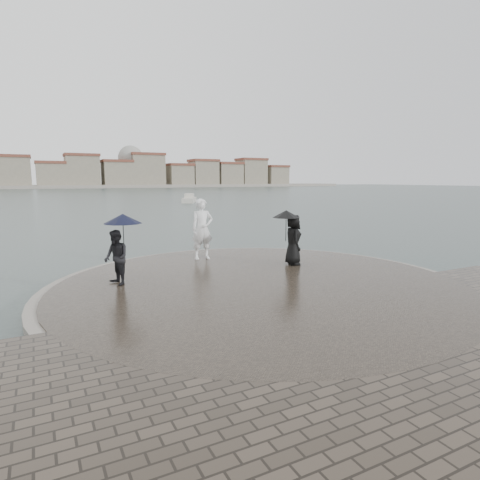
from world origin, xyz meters
TOP-DOWN VIEW (x-y plane):
  - ground at (0.00, 0.00)m, footprint 400.00×400.00m
  - kerb_ring at (0.00, 3.50)m, footprint 12.50×12.50m
  - quay_tip at (0.00, 3.50)m, footprint 11.90×11.90m
  - statue at (-0.20, 7.57)m, footprint 0.87×0.60m
  - visitor_left at (-3.75, 5.16)m, footprint 1.19×1.11m
  - visitor_right at (2.24, 5.15)m, footprint 1.16×1.10m
  - far_skyline at (-6.29, 160.71)m, footprint 260.00×20.00m
  - boats at (-0.62, 38.92)m, footprint 34.68×26.72m

SIDE VIEW (x-z plane):
  - ground at x=0.00m, z-range 0.00..0.00m
  - kerb_ring at x=0.00m, z-range 0.00..0.32m
  - quay_tip at x=0.00m, z-range 0.00..0.36m
  - boats at x=-0.62m, z-range -0.37..1.13m
  - visitor_right at x=2.24m, z-range 0.49..2.44m
  - visitor_left at x=-3.75m, z-range 0.49..2.53m
  - statue at x=-0.20m, z-range 0.36..2.66m
  - far_skyline at x=-6.29m, z-range -12.89..24.11m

